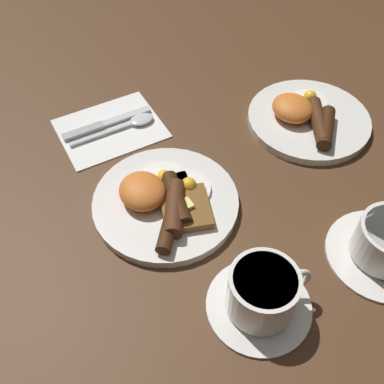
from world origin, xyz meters
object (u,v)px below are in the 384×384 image
object	(u,v)px
breakfast_plate_far	(307,117)
teacup_near	(262,294)
spoon	(133,122)
breakfast_plate_near	(165,201)
knife	(102,124)

from	to	relation	value
breakfast_plate_far	teacup_near	bearing A→B (deg)	-47.11
spoon	breakfast_plate_near	bearing A→B (deg)	-99.13
breakfast_plate_near	spoon	distance (m)	0.21
teacup_near	spoon	bearing A→B (deg)	-179.70
knife	spoon	distance (m)	0.06
breakfast_plate_near	teacup_near	bearing A→B (deg)	9.21
teacup_near	breakfast_plate_far	bearing A→B (deg)	132.89
breakfast_plate_near	teacup_near	size ratio (longest dim) A/B	1.62
breakfast_plate_far	knife	world-z (taller)	breakfast_plate_far
breakfast_plate_near	knife	distance (m)	0.23
teacup_near	spoon	world-z (taller)	teacup_near
breakfast_plate_near	knife	bearing A→B (deg)	-175.25
breakfast_plate_far	spoon	size ratio (longest dim) A/B	1.39
teacup_near	spoon	size ratio (longest dim) A/B	0.87
spoon	knife	bearing A→B (deg)	155.03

